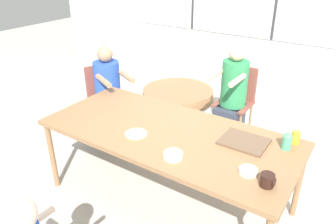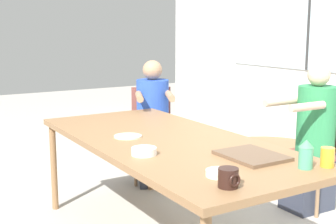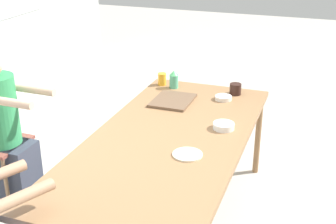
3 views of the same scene
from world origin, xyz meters
name	(u,v)px [view 1 (image 1 of 3)]	position (x,y,z in m)	size (l,w,h in m)	color
ground_plane	(168,199)	(0.00, 0.00, 0.00)	(16.00, 16.00, 0.00)	#B2ADA3
wall_back_with_windows	(277,7)	(0.00, 2.72, 1.42)	(8.40, 0.08, 2.80)	silver
dining_table	(168,136)	(0.00, 0.00, 0.69)	(2.17, 0.99, 0.74)	olive
chair_for_woman_green_shirt	(237,96)	(0.02, 1.50, 0.53)	(0.41, 0.41, 0.88)	brown
chair_for_man_blue_shirt	(105,94)	(-1.36, 0.64, 0.53)	(0.53, 0.53, 0.88)	brown
person_woman_green_shirt	(232,100)	(0.02, 1.33, 0.53)	(0.34, 0.58, 1.18)	#333847
person_man_blue_shirt	(110,99)	(-1.21, 0.57, 0.52)	(0.62, 0.50, 1.16)	#333847
food_tray_dark	(244,142)	(0.61, 0.18, 0.75)	(0.36, 0.29, 0.02)	brown
coffee_mug	(268,180)	(0.93, -0.25, 0.78)	(0.10, 0.09, 0.09)	black
sippy_cup	(287,140)	(0.91, 0.27, 0.82)	(0.08, 0.08, 0.15)	#4CA57F
juice_glass	(296,138)	(0.95, 0.39, 0.79)	(0.07, 0.07, 0.10)	gold
bowl_white_shallow	(248,171)	(0.78, -0.18, 0.75)	(0.13, 0.13, 0.03)	silver
bowl_cereal	(173,155)	(0.25, -0.31, 0.76)	(0.14, 0.14, 0.04)	white
plate_tortillas	(136,134)	(-0.19, -0.19, 0.74)	(0.18, 0.18, 0.01)	beige
folded_table_stack	(178,94)	(-1.16, 2.04, 0.08)	(1.12, 1.12, 0.15)	olive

